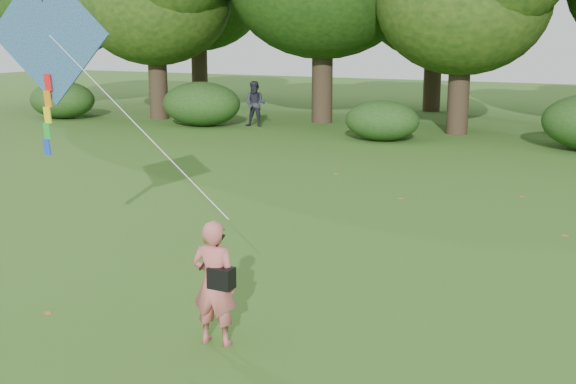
% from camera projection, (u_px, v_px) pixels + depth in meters
% --- Properties ---
extents(ground, '(100.00, 100.00, 0.00)m').
position_uv_depth(ground, '(242.00, 344.00, 8.97)').
color(ground, '#265114').
rests_on(ground, ground).
extents(man_kite_flyer, '(0.62, 0.45, 1.58)m').
position_uv_depth(man_kite_flyer, '(214.00, 283.00, 8.81)').
color(man_kite_flyer, '#C6605D').
rests_on(man_kite_flyer, ground).
extents(bystander_left, '(1.03, 0.87, 1.84)m').
position_uv_depth(bystander_left, '(255.00, 104.00, 29.24)').
color(bystander_left, '#292936').
rests_on(bystander_left, ground).
extents(crossbody_bag, '(0.43, 0.20, 0.67)m').
position_uv_depth(crossbody_bag, '(221.00, 277.00, 8.71)').
color(crossbody_bag, black).
rests_on(crossbody_bag, ground).
extents(flying_kite, '(5.24, 1.77, 3.23)m').
position_uv_depth(flying_kite, '(49.00, 38.00, 11.17)').
color(flying_kite, '#2549A1').
rests_on(flying_kite, ground).
extents(shrub_band, '(39.15, 3.22, 1.88)m').
position_uv_depth(shrub_band, '(479.00, 120.00, 24.53)').
color(shrub_band, '#264919').
rests_on(shrub_band, ground).
extents(fallen_leaves, '(8.36, 14.72, 0.01)m').
position_uv_depth(fallen_leaves, '(370.00, 246.00, 13.02)').
color(fallen_leaves, '#965F28').
rests_on(fallen_leaves, ground).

